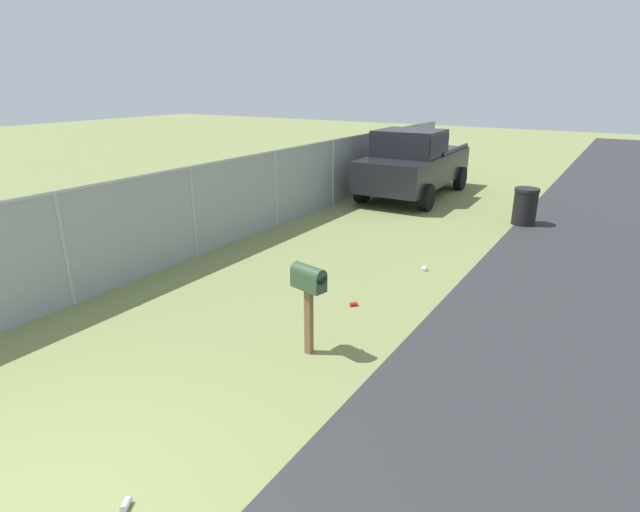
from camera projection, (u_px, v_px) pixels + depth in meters
The scene contains 7 objects.
mailbox at pixel (309, 284), 6.40m from camera, with size 0.29×0.51×1.25m.
pickup_truck at pixel (413, 161), 15.42m from camera, with size 5.15×2.36×2.09m.
trash_bin at pixel (525, 206), 12.59m from camera, with size 0.60×0.60×0.93m.
fence_section at pixel (307, 177), 13.38m from camera, with size 19.46×0.07×1.88m.
litter_can_far_scatter at pixel (354, 304), 8.10m from camera, with size 0.07×0.07×0.12m, color red.
litter_can_near_hydrant at pixel (126, 504), 4.27m from camera, with size 0.07×0.07×0.12m, color silver.
litter_cup_midfield_a at pixel (425, 268), 9.63m from camera, with size 0.08×0.08×0.10m, color white.
Camera 1 is at (-1.08, -3.57, 3.45)m, focal length 28.07 mm.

